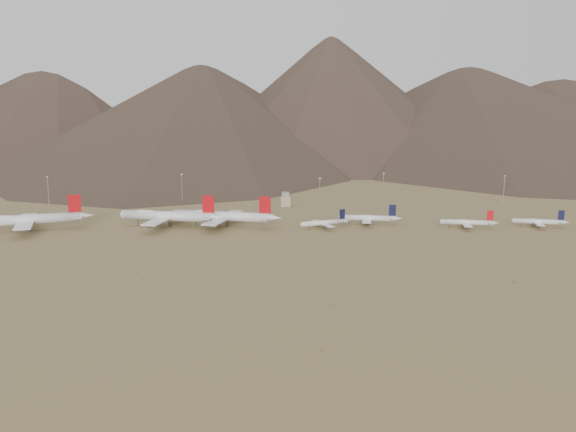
{
  "coord_description": "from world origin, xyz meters",
  "views": [
    {
      "loc": [
        14.83,
        -346.93,
        76.33
      ],
      "look_at": [
        28.75,
        30.0,
        7.82
      ],
      "focal_mm": 35.0,
      "sensor_mm": 36.0,
      "label": 1
    }
  ],
  "objects_px": {
    "narrowbody_b": "(369,218)",
    "control_tower": "(286,200)",
    "widebody_east": "(226,216)",
    "widebody_west": "(28,219)",
    "widebody_centre": "(168,216)",
    "narrowbody_a": "(325,223)"
  },
  "relations": [
    {
      "from": "narrowbody_b",
      "to": "control_tower",
      "type": "xyz_separation_m",
      "value": [
        -56.02,
        83.25,
        0.58
      ]
    },
    {
      "from": "widebody_east",
      "to": "widebody_west",
      "type": "bearing_deg",
      "value": -159.69
    },
    {
      "from": "widebody_west",
      "to": "widebody_east",
      "type": "bearing_deg",
      "value": -14.12
    },
    {
      "from": "widebody_centre",
      "to": "control_tower",
      "type": "distance_m",
      "value": 120.11
    },
    {
      "from": "control_tower",
      "to": "widebody_west",
      "type": "bearing_deg",
      "value": -150.87
    },
    {
      "from": "narrowbody_b",
      "to": "narrowbody_a",
      "type": "bearing_deg",
      "value": -150.88
    },
    {
      "from": "widebody_centre",
      "to": "narrowbody_a",
      "type": "xyz_separation_m",
      "value": [
        106.78,
        -8.32,
        -3.82
      ]
    },
    {
      "from": "widebody_centre",
      "to": "narrowbody_b",
      "type": "height_order",
      "value": "widebody_centre"
    },
    {
      "from": "widebody_centre",
      "to": "control_tower",
      "type": "xyz_separation_m",
      "value": [
        83.25,
        86.54,
        -2.49
      ]
    },
    {
      "from": "widebody_west",
      "to": "widebody_east",
      "type": "distance_m",
      "value": 129.91
    },
    {
      "from": "widebody_west",
      "to": "narrowbody_a",
      "type": "height_order",
      "value": "widebody_west"
    },
    {
      "from": "narrowbody_a",
      "to": "control_tower",
      "type": "distance_m",
      "value": 97.75
    },
    {
      "from": "widebody_centre",
      "to": "widebody_east",
      "type": "distance_m",
      "value": 39.39
    },
    {
      "from": "narrowbody_b",
      "to": "control_tower",
      "type": "distance_m",
      "value": 100.35
    },
    {
      "from": "widebody_centre",
      "to": "control_tower",
      "type": "bearing_deg",
      "value": 59.32
    },
    {
      "from": "narrowbody_a",
      "to": "widebody_centre",
      "type": "bearing_deg",
      "value": 154.87
    },
    {
      "from": "control_tower",
      "to": "widebody_east",
      "type": "bearing_deg",
      "value": -116.66
    },
    {
      "from": "widebody_east",
      "to": "narrowbody_a",
      "type": "distance_m",
      "value": 67.91
    },
    {
      "from": "narrowbody_a",
      "to": "narrowbody_b",
      "type": "distance_m",
      "value": 34.51
    },
    {
      "from": "widebody_west",
      "to": "widebody_centre",
      "type": "distance_m",
      "value": 90.77
    },
    {
      "from": "widebody_east",
      "to": "narrowbody_a",
      "type": "xyz_separation_m",
      "value": [
        67.4,
        -7.47,
        -3.59
      ]
    },
    {
      "from": "widebody_centre",
      "to": "narrowbody_b",
      "type": "xyz_separation_m",
      "value": [
        139.27,
        3.29,
        -3.07
      ]
    }
  ]
}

